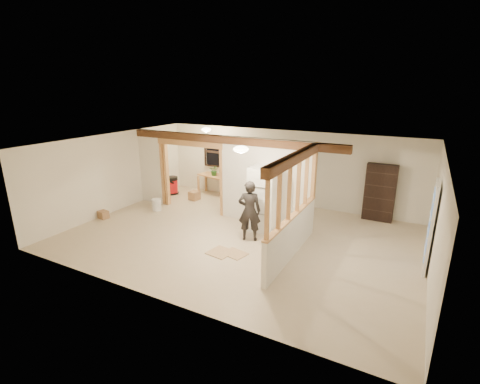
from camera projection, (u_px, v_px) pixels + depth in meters
The scene contains 30 objects.
floor at pixel (240, 237), 9.36m from camera, with size 9.00×6.50×0.01m, color #C7B194.
ceiling at pixel (240, 144), 8.62m from camera, with size 9.00×6.50×0.01m, color white.
wall_back at pixel (285, 167), 11.74m from camera, with size 9.00×0.01×2.50m, color silver.
wall_front at pixel (155, 239), 6.25m from camera, with size 9.00×0.01×2.50m, color silver.
wall_left at pixel (115, 173), 11.01m from camera, with size 0.01×6.50×2.50m, color silver.
wall_right at pixel (437, 223), 6.98m from camera, with size 0.01×6.50×2.50m, color silver.
partition_left_stub at pixel (151, 167), 11.82m from camera, with size 0.90×0.12×2.50m, color white.
partition_center at pixel (266, 182), 9.92m from camera, with size 2.80×0.12×2.50m, color white.
doorway_frame at pixel (191, 177), 11.12m from camera, with size 2.46×0.14×2.20m, color tan.
header_beam_back at pixel (229, 140), 10.12m from camera, with size 7.00×0.18×0.22m, color brown.
header_beam_right at pixel (295, 158), 7.61m from camera, with size 0.18×3.30×0.22m, color brown.
pony_wall at pixel (292, 237), 8.16m from camera, with size 0.12×3.20×1.00m, color white.
stud_partition at pixel (294, 189), 7.82m from camera, with size 0.14×3.20×1.32m, color tan.
window_back at pixel (218, 152), 12.75m from camera, with size 1.12×0.10×1.10m, color black.
french_door at pixel (431, 227), 7.42m from camera, with size 0.12×0.86×2.00m, color white.
ceiling_dome_main at pixel (241, 149), 8.07m from camera, with size 0.36×0.36×0.16m, color #FFEABF.
ceiling_dome_util at pixel (206, 129), 11.69m from camera, with size 0.32×0.32×0.14m, color #FFEABF.
hanging_bulb at pixel (208, 142), 10.97m from camera, with size 0.07×0.07×0.07m, color #FFD88C.
refrigerator at pixel (264, 199), 9.59m from camera, with size 0.74×0.72×1.80m, color silver.
woman at pixel (249, 211), 8.95m from camera, with size 0.59×0.38×1.61m, color black.
work_table at pixel (215, 185), 12.86m from camera, with size 1.20×0.60×0.76m, color tan.
potted_plant at pixel (214, 170), 12.60m from camera, with size 0.34×0.29×0.38m, color #2D732E.
shop_vac at pixel (172, 185), 12.97m from camera, with size 0.51×0.51×0.66m, color #AD1014.
bookshelf at pixel (380, 193), 10.28m from camera, with size 0.86×0.29×1.72m, color black.
bucket at pixel (157, 205), 11.29m from camera, with size 0.30×0.30×0.37m, color white.
box_util_a at pixel (232, 203), 11.53m from camera, with size 0.38×0.32×0.32m, color #9F734D.
box_util_b at pixel (194, 196), 12.34m from camera, with size 0.32×0.32×0.30m, color #9F734D.
box_front at pixel (103, 215), 10.62m from camera, with size 0.29×0.24×0.24m, color #9F734D.
floor_panel_near at pixel (220, 252), 8.46m from camera, with size 0.55×0.55×0.02m, color tan.
floor_panel_far at pixel (235, 254), 8.39m from camera, with size 0.55×0.44×0.02m, color tan.
Camera 1 is at (4.04, -7.58, 3.90)m, focal length 26.00 mm.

